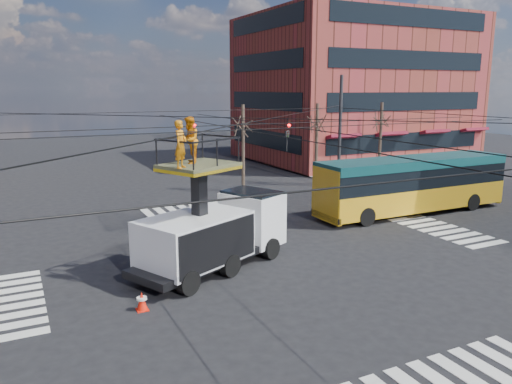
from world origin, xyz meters
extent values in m
plane|color=black|center=(0.00, 0.00, 0.00)|extent=(120.00, 120.00, 0.00)
cube|color=slate|center=(21.00, 21.00, 0.06)|extent=(18.00, 18.00, 0.12)
cube|color=brown|center=(22.00, 24.00, 7.00)|extent=(20.00, 16.00, 14.00)
cube|color=black|center=(22.00, 16.00, 2.45)|extent=(17.00, 0.12, 1.58)
cube|color=black|center=(12.00, 24.00, 2.45)|extent=(0.12, 13.60, 1.58)
cube|color=black|center=(22.00, 16.00, 5.95)|extent=(17.00, 0.12, 1.57)
cube|color=black|center=(12.00, 24.00, 5.95)|extent=(0.12, 13.60, 1.57)
cube|color=black|center=(22.00, 16.00, 9.45)|extent=(17.00, 0.12, 1.57)
cube|color=black|center=(12.00, 24.00, 9.45)|extent=(0.12, 13.60, 1.57)
cube|color=black|center=(22.00, 16.00, 12.95)|extent=(17.00, 0.12, 1.57)
cube|color=black|center=(12.00, 24.00, 12.95)|extent=(0.12, 13.60, 1.57)
cylinder|color=#2D2D30|center=(12.00, 12.00, 4.00)|extent=(0.24, 0.24, 8.00)
cylinder|color=black|center=(0.00, 12.00, 5.70)|extent=(24.00, 0.03, 0.03)
cylinder|color=black|center=(12.00, 0.00, 5.70)|extent=(0.03, 24.00, 0.03)
cylinder|color=black|center=(0.00, 0.00, 5.90)|extent=(24.02, 24.02, 0.03)
cylinder|color=black|center=(0.00, 0.00, 5.90)|extent=(24.02, 24.02, 0.03)
cylinder|color=black|center=(0.00, -1.20, 5.60)|extent=(24.00, 0.03, 0.03)
cylinder|color=black|center=(0.00, 1.20, 5.60)|extent=(24.00, 0.03, 0.03)
cylinder|color=black|center=(-1.20, 0.00, 5.50)|extent=(0.03, 24.00, 0.03)
cylinder|color=black|center=(1.20, 0.00, 5.50)|extent=(0.03, 24.00, 0.03)
imported|color=black|center=(2.50, 3.00, 5.10)|extent=(0.16, 0.20, 1.00)
imported|color=black|center=(-1.50, 5.00, 5.35)|extent=(0.26, 1.24, 0.50)
cylinder|color=#382B21|center=(5.00, 13.50, 3.00)|extent=(0.24, 0.24, 6.00)
cylinder|color=#382B21|center=(11.00, 13.50, 3.00)|extent=(0.24, 0.24, 6.00)
cylinder|color=#382B21|center=(17.00, 13.50, 3.00)|extent=(0.24, 0.24, 6.00)
cube|color=black|center=(-2.58, 0.08, 0.55)|extent=(7.26, 5.01, 0.30)
cube|color=white|center=(-0.23, 1.20, 1.55)|extent=(2.66, 2.94, 2.20)
cube|color=black|center=(-0.23, 1.20, 2.35)|extent=(2.44, 2.77, 0.80)
cube|color=white|center=(-3.39, -0.31, 1.45)|extent=(4.87, 4.07, 1.80)
cylinder|color=black|center=(0.08, 0.08, 0.45)|extent=(0.96, 0.70, 0.90)
cylinder|color=black|center=(-0.91, 2.15, 0.45)|extent=(0.96, 0.70, 0.90)
cylinder|color=black|center=(-2.26, -1.05, 0.45)|extent=(0.96, 0.70, 0.90)
cylinder|color=black|center=(-3.25, 1.03, 0.45)|extent=(0.96, 0.70, 0.90)
cylinder|color=black|center=(-4.25, -2.00, 0.45)|extent=(0.96, 0.70, 0.90)
cylinder|color=black|center=(-5.24, 0.08, 0.45)|extent=(0.96, 0.70, 0.90)
cube|color=black|center=(-3.12, -0.18, 2.83)|extent=(0.60, 0.60, 2.86)
cube|color=brown|center=(-3.12, -0.18, 4.26)|extent=(3.25, 3.02, 0.12)
cube|color=yellow|center=(-3.12, -0.18, 4.14)|extent=(3.25, 3.02, 0.12)
imported|color=orange|center=(-4.03, -0.94, 5.16)|extent=(0.71, 0.72, 1.68)
imported|color=orange|center=(-3.40, -0.04, 5.19)|extent=(0.93, 1.04, 1.75)
cube|color=orange|center=(11.18, 3.58, 0.95)|extent=(12.03, 2.62, 1.30)
cube|color=black|center=(11.18, 3.58, 2.15)|extent=(12.03, 2.57, 1.10)
cube|color=#0E3B3F|center=(11.18, 3.58, 2.95)|extent=(12.03, 2.62, 0.50)
cube|color=orange|center=(5.26, 3.57, 1.60)|extent=(0.25, 2.47, 2.80)
cube|color=orange|center=(17.09, 3.59, 1.60)|extent=(0.25, 2.47, 2.80)
cube|color=black|center=(5.21, 3.57, 0.45)|extent=(0.15, 2.60, 0.30)
cube|color=gold|center=(5.36, 3.57, 2.85)|extent=(0.10, 1.60, 0.35)
cylinder|color=black|center=(6.97, 2.40, 0.50)|extent=(1.00, 0.30, 1.00)
cylinder|color=black|center=(6.97, 4.76, 0.50)|extent=(1.00, 0.30, 1.00)
cylinder|color=black|center=(14.79, 2.41, 0.50)|extent=(1.00, 0.30, 1.00)
cylinder|color=black|center=(14.78, 4.77, 0.50)|extent=(1.00, 0.30, 1.00)
cone|color=red|center=(-6.00, -2.52, 0.31)|extent=(0.36, 0.36, 0.63)
imported|color=#D6600D|center=(-4.18, -0.16, 0.81)|extent=(0.59, 1.01, 1.62)
imported|color=red|center=(6.67, 3.58, 0.85)|extent=(1.15, 1.26, 1.70)
camera|label=1|loc=(-9.32, -17.71, 7.08)|focal=35.00mm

